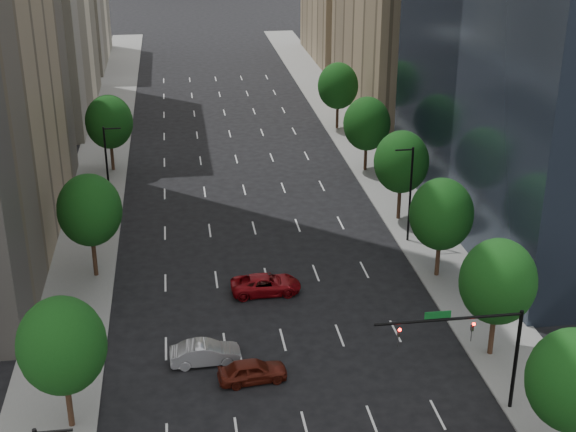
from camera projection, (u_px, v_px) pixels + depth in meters
name	position (u px, v px, depth m)	size (l,w,h in m)	color
sidewalk_left	(86.00, 237.00, 74.37)	(6.00, 200.00, 0.15)	slate
sidewalk_right	(413.00, 218.00, 78.42)	(6.00, 200.00, 0.15)	slate
filler_left	(62.00, 10.00, 138.80)	(14.00, 26.00, 18.00)	beige
filler_right	(351.00, 12.00, 142.99)	(14.00, 26.00, 16.00)	#8C7759
tree_right_0	(573.00, 380.00, 44.28)	(5.20, 5.20, 8.39)	#382316
tree_right_1	(498.00, 282.00, 54.15)	(5.20, 5.20, 8.75)	#382316
tree_right_2	(441.00, 214.00, 65.13)	(5.20, 5.20, 8.61)	#382316
tree_right_3	(401.00, 162.00, 75.94)	(5.20, 5.20, 8.89)	#382316
tree_right_4	(367.00, 124.00, 88.85)	(5.20, 5.20, 8.46)	#382316
tree_right_5	(338.00, 86.00, 103.30)	(5.20, 5.20, 8.75)	#382316
tree_left_0	(62.00, 346.00, 46.85)	(5.20, 5.20, 8.75)	#382316
tree_left_1	(90.00, 210.00, 64.97)	(5.20, 5.20, 8.97)	#382316
tree_left_2	(109.00, 122.00, 88.75)	(5.20, 5.20, 8.68)	#382316
streetlight_rn	(410.00, 192.00, 71.72)	(1.70, 0.20, 9.00)	black
streetlight_ln	(108.00, 169.00, 77.32)	(1.70, 0.20, 9.00)	black
traffic_signal	(479.00, 340.00, 48.46)	(9.12, 0.40, 7.38)	black
car_maroon	(253.00, 371.00, 53.24)	(1.84, 4.57, 1.56)	#4E160D
car_silver	(205.00, 353.00, 55.17)	(1.69, 4.83, 1.59)	#ABABB1
car_red_far	(266.00, 284.00, 64.37)	(2.57, 5.58, 1.55)	maroon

